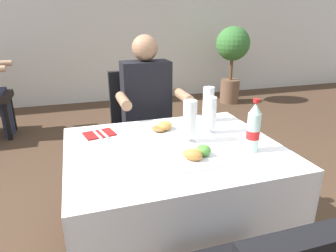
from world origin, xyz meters
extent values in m
cube|color=silver|center=(0.00, 3.84, 1.41)|extent=(11.00, 0.12, 2.82)
cube|color=white|center=(-0.04, 0.03, 0.72)|extent=(1.12, 0.92, 0.02)
cube|color=white|center=(-0.04, -0.42, 0.55)|extent=(1.12, 0.02, 0.32)
cube|color=white|center=(-0.04, 0.48, 0.55)|extent=(1.12, 0.02, 0.32)
cube|color=white|center=(-0.60, 0.03, 0.55)|extent=(0.02, 0.92, 0.32)
cube|color=white|center=(0.51, 0.03, 0.55)|extent=(0.02, 0.92, 0.32)
cube|color=#472D1E|center=(0.46, -0.37, 0.36)|extent=(0.07, 0.07, 0.71)
cube|color=#472D1E|center=(-0.54, 0.43, 0.36)|extent=(0.07, 0.07, 0.71)
cube|color=#472D1E|center=(0.46, 0.43, 0.36)|extent=(0.07, 0.07, 0.71)
cube|color=black|center=(-0.04, 0.79, 0.49)|extent=(0.44, 0.44, 0.08)
cube|color=black|center=(-0.04, 1.04, 0.75)|extent=(0.42, 0.06, 0.44)
cube|color=black|center=(-0.21, 0.62, 0.23)|extent=(0.04, 0.04, 0.45)
cube|color=black|center=(0.13, 0.62, 0.23)|extent=(0.04, 0.04, 0.45)
cube|color=black|center=(-0.21, 0.96, 0.23)|extent=(0.04, 0.04, 0.45)
cube|color=black|center=(0.13, 0.96, 0.23)|extent=(0.04, 0.04, 0.45)
cylinder|color=#282D42|center=(-0.08, 0.59, 0.23)|extent=(0.10, 0.10, 0.45)
cylinder|color=#282D42|center=(0.08, 0.59, 0.23)|extent=(0.10, 0.10, 0.45)
cube|color=#282D42|center=(0.00, 0.75, 0.51)|extent=(0.34, 0.36, 0.12)
cube|color=black|center=(0.00, 0.83, 0.82)|extent=(0.36, 0.20, 0.50)
sphere|color=#997051|center=(0.00, 0.83, 1.17)|extent=(0.19, 0.19, 0.19)
cylinder|color=#997051|center=(-0.21, 0.60, 0.85)|extent=(0.07, 0.26, 0.07)
cylinder|color=#997051|center=(0.22, 0.60, 0.85)|extent=(0.07, 0.26, 0.07)
cube|color=white|center=(0.00, -0.16, 0.74)|extent=(0.23, 0.23, 0.01)
ellipsoid|color=#B77A38|center=(-0.02, -0.18, 0.77)|extent=(0.11, 0.10, 0.05)
ellipsoid|color=gold|center=(0.00, -0.16, 0.76)|extent=(0.07, 0.08, 0.05)
ellipsoid|color=#4C8E38|center=(0.05, -0.14, 0.77)|extent=(0.11, 0.11, 0.05)
cube|color=white|center=(-0.03, 0.23, 0.74)|extent=(0.23, 0.23, 0.01)
ellipsoid|color=#99602D|center=(-0.07, 0.24, 0.76)|extent=(0.09, 0.11, 0.03)
ellipsoid|color=#B77A38|center=(-0.03, 0.24, 0.77)|extent=(0.07, 0.08, 0.05)
ellipsoid|color=gold|center=(-0.02, 0.26, 0.77)|extent=(0.13, 0.13, 0.05)
cylinder|color=white|center=(0.30, 0.36, 0.73)|extent=(0.07, 0.07, 0.01)
cylinder|color=white|center=(0.30, 0.36, 0.75)|extent=(0.02, 0.02, 0.03)
cylinder|color=white|center=(0.30, 0.36, 0.86)|extent=(0.07, 0.07, 0.19)
cylinder|color=#C68928|center=(0.30, 0.36, 0.84)|extent=(0.07, 0.07, 0.15)
cylinder|color=white|center=(0.06, 0.06, 0.73)|extent=(0.07, 0.07, 0.01)
cylinder|color=white|center=(0.06, 0.06, 0.75)|extent=(0.02, 0.02, 0.03)
cylinder|color=white|center=(0.06, 0.06, 0.87)|extent=(0.07, 0.07, 0.20)
cylinder|color=black|center=(0.06, 0.06, 0.81)|extent=(0.07, 0.07, 0.09)
cylinder|color=white|center=(0.22, 0.15, 0.73)|extent=(0.07, 0.07, 0.01)
cylinder|color=white|center=(0.22, 0.15, 0.75)|extent=(0.02, 0.02, 0.03)
cylinder|color=white|center=(0.22, 0.15, 0.86)|extent=(0.07, 0.07, 0.18)
cylinder|color=gold|center=(0.22, 0.15, 0.84)|extent=(0.06, 0.06, 0.14)
cylinder|color=silver|center=(0.32, -0.15, 0.83)|extent=(0.07, 0.07, 0.20)
cylinder|color=red|center=(0.32, -0.15, 0.82)|extent=(0.07, 0.07, 0.04)
cone|color=silver|center=(0.32, -0.15, 0.96)|extent=(0.06, 0.06, 0.05)
cylinder|color=red|center=(0.32, -0.15, 1.00)|extent=(0.03, 0.03, 0.02)
cube|color=maroon|center=(-0.41, 0.32, 0.73)|extent=(0.19, 0.16, 0.01)
cube|color=silver|center=(-0.42, 0.31, 0.74)|extent=(0.06, 0.19, 0.01)
cube|color=silver|center=(-0.39, 0.32, 0.74)|extent=(0.06, 0.19, 0.01)
cube|color=black|center=(-1.30, 2.35, 0.23)|extent=(0.04, 0.04, 0.45)
cube|color=black|center=(-1.30, 2.69, 0.23)|extent=(0.04, 0.04, 0.45)
cylinder|color=#282D42|center=(-1.33, 2.44, 0.23)|extent=(0.10, 0.10, 0.45)
cylinder|color=#282D42|center=(-1.33, 2.60, 0.23)|extent=(0.10, 0.10, 0.45)
cylinder|color=tan|center=(-1.34, 2.73, 0.85)|extent=(0.26, 0.07, 0.07)
cylinder|color=brown|center=(1.97, 3.06, 0.19)|extent=(0.31, 0.31, 0.39)
cylinder|color=brown|center=(1.97, 3.06, 0.57)|extent=(0.05, 0.05, 0.37)
sphere|color=#387533|center=(1.97, 3.06, 0.97)|extent=(0.54, 0.54, 0.54)
camera|label=1|loc=(-0.52, -1.36, 1.38)|focal=32.22mm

